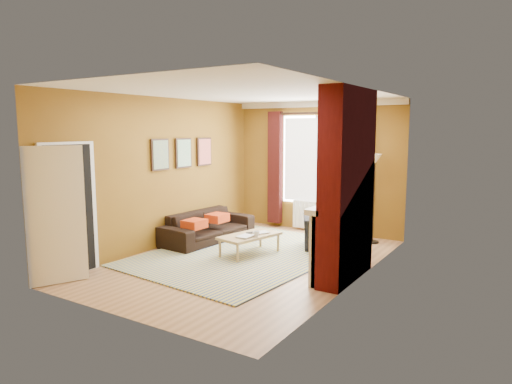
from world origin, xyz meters
TOP-DOWN VIEW (x-y plane):
  - ground at (0.00, 0.00)m, footprint 5.50×5.50m
  - room_walls at (0.64, 0.28)m, footprint 3.82×5.54m
  - striped_rug at (-0.26, 0.30)m, footprint 3.21×4.20m
  - sofa at (-1.42, 0.73)m, footprint 0.94×2.09m
  - armchair at (0.86, 1.43)m, footprint 1.23×1.17m
  - coffee_table at (-0.17, 0.31)m, footprint 0.79×1.21m
  - wicker_stool at (0.82, 2.02)m, footprint 0.36×0.36m
  - floor_lamp at (1.39, 2.34)m, footprint 0.26×0.26m
  - book_a at (-0.24, 0.11)m, footprint 0.23×0.31m
  - book_b at (-0.15, 0.56)m, footprint 0.32×0.35m
  - mug at (0.02, 0.23)m, footprint 0.13×0.13m
  - tv_remote at (-0.21, 0.40)m, footprint 0.14×0.16m

SIDE VIEW (x-z plane):
  - ground at x=0.00m, z-range 0.00..0.00m
  - striped_rug at x=-0.26m, z-range 0.00..0.02m
  - wicker_stool at x=0.82m, z-range 0.00..0.44m
  - sofa at x=-1.42m, z-range 0.00..0.60m
  - armchair at x=0.86m, z-range 0.00..0.62m
  - coffee_table at x=-0.17m, z-range 0.15..0.52m
  - book_b at x=-0.15m, z-range 0.37..0.39m
  - tv_remote at x=-0.21m, z-range 0.37..0.39m
  - book_a at x=-0.24m, z-range 0.37..0.40m
  - mug at x=0.02m, z-range 0.37..0.47m
  - floor_lamp at x=1.39m, z-range 0.50..2.24m
  - room_walls at x=0.64m, z-range -0.03..2.80m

